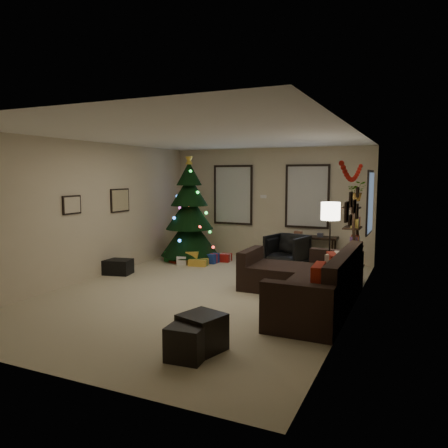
{
  "coord_description": "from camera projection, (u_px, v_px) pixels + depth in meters",
  "views": [
    {
      "loc": [
        3.39,
        -6.64,
        2.05
      ],
      "look_at": [
        0.1,
        0.6,
        1.15
      ],
      "focal_mm": 34.81,
      "sensor_mm": 36.0,
      "label": 1
    }
  ],
  "objects": [
    {
      "name": "floor",
      "position": [
        205.0,
        292.0,
        7.63
      ],
      "size": [
        7.0,
        7.0,
        0.0
      ],
      "primitive_type": "plane",
      "color": "#BAAE8D",
      "rests_on": "ground"
    },
    {
      "name": "floor_lamp",
      "position": [
        330.0,
        217.0,
        7.66
      ],
      "size": [
        0.33,
        0.33,
        1.57
      ],
      "rotation": [
        0.0,
        0.0,
        -0.11
      ],
      "color": "black",
      "rests_on": "floor"
    },
    {
      "name": "ceiling",
      "position": [
        204.0,
        136.0,
        7.33
      ],
      "size": [
        7.0,
        7.0,
        0.0
      ],
      "primitive_type": "plane",
      "rotation": [
        3.14,
        0.0,
        0.0
      ],
      "color": "white",
      "rests_on": "floor"
    },
    {
      "name": "window_back_left",
      "position": [
        233.0,
        195.0,
        10.99
      ],
      "size": [
        1.05,
        0.06,
        1.5
      ],
      "color": "#728CB2",
      "rests_on": "wall_back"
    },
    {
      "name": "christmas_tree",
      "position": [
        190.0,
        216.0,
        10.42
      ],
      "size": [
        1.38,
        1.38,
        2.58
      ],
      "rotation": [
        0.0,
        0.0,
        0.13
      ],
      "color": "black",
      "rests_on": "floor"
    },
    {
      "name": "ottoman_far",
      "position": [
        187.0,
        342.0,
        4.84
      ],
      "size": [
        0.44,
        0.44,
        0.39
      ],
      "primitive_type": "cube",
      "rotation": [
        0.0,
        0.0,
        0.08
      ],
      "color": "black",
      "rests_on": "floor"
    },
    {
      "name": "wall_front",
      "position": [
        45.0,
        246.0,
        4.32
      ],
      "size": [
        5.0,
        0.0,
        5.0
      ],
      "primitive_type": "plane",
      "rotation": [
        -1.57,
        0.0,
        0.0
      ],
      "color": "beige",
      "rests_on": "floor"
    },
    {
      "name": "art_map",
      "position": [
        120.0,
        200.0,
        9.28
      ],
      "size": [
        0.04,
        0.6,
        0.5
      ],
      "color": "black",
      "rests_on": "wall_left"
    },
    {
      "name": "pillow_red_b",
      "position": [
        332.0,
        268.0,
        6.6
      ],
      "size": [
        0.26,
        0.46,
        0.45
      ],
      "primitive_type": "cube",
      "rotation": [
        0.0,
        0.0,
        0.35
      ],
      "color": "maroon",
      "rests_on": "sofa"
    },
    {
      "name": "pillow_red_a",
      "position": [
        318.0,
        282.0,
        5.72
      ],
      "size": [
        0.16,
        0.49,
        0.49
      ],
      "primitive_type": "cube",
      "rotation": [
        0.0,
        0.0,
        0.06
      ],
      "color": "maroon",
      "rests_on": "sofa"
    },
    {
      "name": "wall_back",
      "position": [
        269.0,
        204.0,
        10.65
      ],
      "size": [
        5.0,
        0.0,
        5.0
      ],
      "primitive_type": "plane",
      "rotation": [
        1.57,
        0.0,
        0.0
      ],
      "color": "beige",
      "rests_on": "floor"
    },
    {
      "name": "sofa",
      "position": [
        309.0,
        285.0,
        6.97
      ],
      "size": [
        2.02,
        2.92,
        0.9
      ],
      "color": "black",
      "rests_on": "floor"
    },
    {
      "name": "stocking_right",
      "position": [
        277.0,
        195.0,
        10.6
      ],
      "size": [
        0.2,
        0.05,
        0.36
      ],
      "color": "#990F0C",
      "rests_on": "wall_back"
    },
    {
      "name": "wall_right",
      "position": [
        354.0,
        222.0,
        6.45
      ],
      "size": [
        0.0,
        7.0,
        7.0
      ],
      "primitive_type": "plane",
      "rotation": [
        1.57,
        0.0,
        -1.57
      ],
      "color": "beige",
      "rests_on": "floor"
    },
    {
      "name": "gallery",
      "position": [
        352.0,
        208.0,
        6.37
      ],
      "size": [
        0.03,
        1.25,
        0.54
      ],
      "color": "black",
      "rests_on": "wall_right"
    },
    {
      "name": "wall_left",
      "position": [
        91.0,
        211.0,
        8.51
      ],
      "size": [
        0.0,
        7.0,
        7.0
      ],
      "primitive_type": "plane",
      "rotation": [
        1.57,
        0.0,
        1.57
      ],
      "color": "beige",
      "rests_on": "floor"
    },
    {
      "name": "presents",
      "position": [
        195.0,
        258.0,
        10.22
      ],
      "size": [
        1.5,
        1.01,
        0.3
      ],
      "rotation": [
        0.0,
        0.0,
        0.28
      ],
      "color": "navy",
      "rests_on": "floor"
    },
    {
      "name": "window_right_wall",
      "position": [
        371.0,
        202.0,
        8.76
      ],
      "size": [
        0.06,
        0.9,
        1.3
      ],
      "color": "#728CB2",
      "rests_on": "wall_right"
    },
    {
      "name": "art_abstract",
      "position": [
        72.0,
        205.0,
        8.01
      ],
      "size": [
        0.04,
        0.45,
        0.35
      ],
      "color": "black",
      "rests_on": "wall_left"
    },
    {
      "name": "potted_plant",
      "position": [
        357.0,
        188.0,
        8.05
      ],
      "size": [
        0.5,
        0.46,
        0.48
      ],
      "primitive_type": "imported",
      "rotation": [
        0.0,
        0.0,
        0.23
      ],
      "color": "#4C4C4C",
      "rests_on": "bookshelf"
    },
    {
      "name": "garland",
      "position": [
        352.0,
        172.0,
        6.39
      ],
      "size": [
        0.08,
        1.9,
        0.3
      ],
      "primitive_type": null,
      "color": "#A5140C",
      "rests_on": "wall_right"
    },
    {
      "name": "bookshelf",
      "position": [
        355.0,
        241.0,
        8.14
      ],
      "size": [
        0.3,
        0.49,
        1.67
      ],
      "color": "black",
      "rests_on": "floor"
    },
    {
      "name": "stocking_left",
      "position": [
        264.0,
        202.0,
        10.72
      ],
      "size": [
        0.2,
        0.05,
        0.36
      ],
      "color": "#990F0C",
      "rests_on": "wall_back"
    },
    {
      "name": "ottoman_near",
      "position": [
        202.0,
        332.0,
        5.08
      ],
      "size": [
        0.57,
        0.57,
        0.43
      ],
      "primitive_type": "cube",
      "rotation": [
        0.0,
        0.0,
        -0.29
      ],
      "color": "black",
      "rests_on": "floor"
    },
    {
      "name": "storage_bin",
      "position": [
        117.0,
        267.0,
        9.02
      ],
      "size": [
        0.68,
        0.53,
        0.31
      ],
      "primitive_type": "cube",
      "rotation": [
        0.0,
        0.0,
        0.22
      ],
      "color": "black",
      "rests_on": "floor"
    },
    {
      "name": "desk",
      "position": [
        311.0,
        239.0,
        10.02
      ],
      "size": [
        1.2,
        0.43,
        0.65
      ],
      "color": "black",
      "rests_on": "floor"
    },
    {
      "name": "window_back_right",
      "position": [
        307.0,
        196.0,
        10.21
      ],
      "size": [
        1.05,
        0.06,
        1.5
      ],
      "color": "#728CB2",
      "rests_on": "wall_back"
    },
    {
      "name": "desk_chair",
      "position": [
        287.0,
        251.0,
        9.61
      ],
      "size": [
        0.86,
        0.83,
        0.75
      ],
      "primitive_type": "imported",
      "rotation": [
        0.0,
        0.0,
        -0.22
      ],
      "color": "black",
      "rests_on": "floor"
    },
    {
      "name": "pillow_cream",
      "position": [
        334.0,
        267.0,
        6.72
      ],
      "size": [
        0.21,
        0.46,
        0.44
      ],
      "primitive_type": "cube",
      "rotation": [
        0.0,
        0.0,
        -0.19
      ],
      "color": "beige",
      "rests_on": "sofa"
    }
  ]
}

